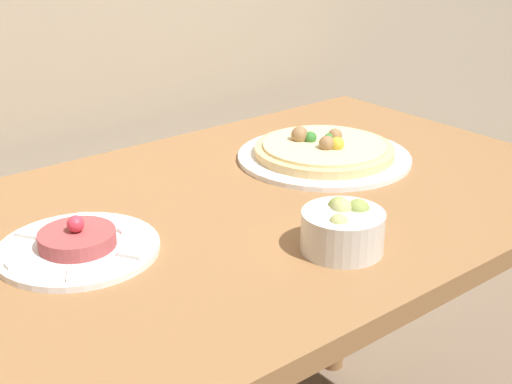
# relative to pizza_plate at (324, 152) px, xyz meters

# --- Properties ---
(dining_table) EXTENTS (1.43, 0.77, 0.80)m
(dining_table) POSITION_rel_pizza_plate_xyz_m (-0.33, -0.07, -0.12)
(dining_table) COLOR olive
(dining_table) RESTS_ON ground_plane
(pizza_plate) EXTENTS (0.35, 0.35, 0.06)m
(pizza_plate) POSITION_rel_pizza_plate_xyz_m (0.00, 0.00, 0.00)
(pizza_plate) COLOR white
(pizza_plate) RESTS_ON dining_table
(tartare_plate) EXTENTS (0.24, 0.24, 0.06)m
(tartare_plate) POSITION_rel_pizza_plate_xyz_m (-0.56, -0.06, -0.00)
(tartare_plate) COLOR white
(tartare_plate) RESTS_ON dining_table
(small_bowl) EXTENTS (0.12, 0.12, 0.08)m
(small_bowl) POSITION_rel_pizza_plate_xyz_m (-0.25, -0.30, 0.02)
(small_bowl) COLOR silver
(small_bowl) RESTS_ON dining_table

